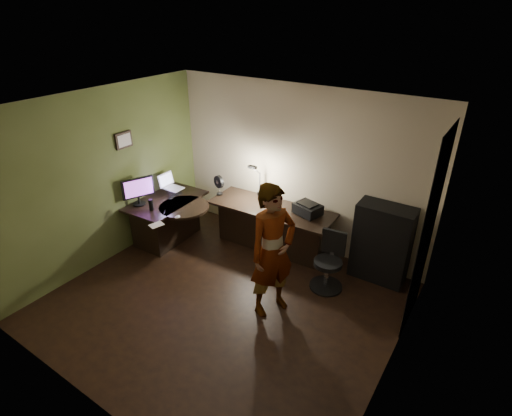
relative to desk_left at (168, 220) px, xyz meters
The scene contains 27 objects.
floor 2.04m from the desk_left, 24.05° to the right, with size 4.50×4.00×0.01m, color black.
ceiling 3.07m from the desk_left, 24.05° to the right, with size 4.50×4.00×0.01m, color silver.
wall_back 2.39m from the desk_left, 33.00° to the left, with size 4.50×0.01×2.70m, color tan.
wall_front 3.50m from the desk_left, 57.04° to the right, with size 4.50×0.01×2.70m, color tan.
wall_left 1.33m from the desk_left, 117.49° to the right, with size 0.01×4.00×2.70m, color tan.
wall_right 4.28m from the desk_left, 11.31° to the right, with size 0.01×4.00×2.70m, color tan.
green_wall_overlay 1.33m from the desk_left, 116.66° to the right, with size 0.00×4.00×2.70m, color #515E2C.
arched_doorway 4.18m from the desk_left, ahead, with size 0.01×0.90×2.60m, color black.
french_door 4.34m from the desk_left, 18.58° to the right, with size 0.02×0.92×2.10m, color white.
framed_picture 1.56m from the desk_left, 136.76° to the right, with size 0.04×0.30×0.25m, color black.
desk_left is the anchor object (origin of this frame).
desk_right 1.80m from the desk_left, 24.36° to the left, with size 2.08×0.73×0.78m, color black.
cabinet 3.56m from the desk_left, 15.74° to the left, with size 0.80×0.40×1.21m, color black.
laptop_stand 0.51m from the desk_left, 102.36° to the left, with size 0.23×0.19×0.10m, color silver.
laptop 0.66m from the desk_left, 102.36° to the left, with size 0.35×0.33×0.24m, color silver.
monitor 0.72m from the desk_left, 123.40° to the right, with size 0.10×0.52×0.34m, color black.
mouse 0.83m from the desk_left, 30.81° to the right, with size 0.07×0.10×0.04m, color silver.
phone 0.41m from the desk_left, 72.82° to the left, with size 0.07×0.14×0.01m, color black.
pen 0.61m from the desk_left, 47.43° to the right, with size 0.01×0.14×0.01m, color black.
speaker 0.63m from the desk_left, 79.03° to the right, with size 0.07×0.07×0.18m, color black.
notepad 0.96m from the desk_left, 54.13° to the right, with size 0.15×0.20×0.01m, color silver.
desk_fan 1.09m from the desk_left, 45.72° to the left, with size 0.22×0.12×0.34m, color black.
headphones 2.04m from the desk_left, ahead, with size 0.18×0.08×0.08m, color navy.
printer 2.45m from the desk_left, 20.90° to the left, with size 0.40×0.31×0.18m, color black.
desk_lamp 1.76m from the desk_left, 38.73° to the left, with size 0.16×0.29×0.64m, color black.
office_chair 2.90m from the desk_left, ahead, with size 0.48×0.48×0.87m, color black.
person 2.56m from the desk_left, 12.25° to the right, with size 0.66×0.44×1.85m, color #D8A88C.
Camera 1 is at (2.80, -3.38, 3.76)m, focal length 28.00 mm.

